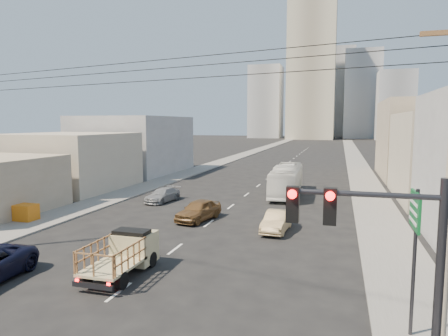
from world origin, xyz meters
The scene contains 21 objects.
ground centered at (0.00, 0.00, 0.00)m, with size 420.00×420.00×0.00m, color black.
sidewalk_left centered at (-11.75, 70.00, 0.06)m, with size 3.50×180.00×0.12m, color slate.
sidewalk_right centered at (11.75, 70.00, 0.06)m, with size 3.50×180.00×0.12m, color slate.
lane_dashes centered at (0.00, 53.00, 0.01)m, with size 0.15×104.00×0.01m.
flatbed_pickup centered at (-0.87, 3.87, 1.09)m, with size 1.95×4.41×1.90m.
city_bus centered at (3.81, 26.98, 1.47)m, with size 2.47×10.56×2.94m, color silver.
sedan_brown centered at (-1.01, 14.72, 0.75)m, with size 1.78×4.42×1.51m, color brown.
sedan_tan centered at (4.94, 13.37, 0.67)m, with size 1.41×4.04×1.33m, color tan.
sedan_grey centered at (-6.50, 20.34, 0.61)m, with size 1.71×4.21×1.22m, color gray.
traffic_signal centered at (9.77, -3.51, 4.08)m, with size 3.23×0.35×6.00m.
green_sign centered at (11.16, 1.50, 3.74)m, with size 0.18×1.60×5.00m.
overhead_wires centered at (0.00, 1.50, 8.97)m, with size 23.01×5.02×0.72m.
crate_stack centered at (-13.00, 10.83, 0.69)m, with size 1.80×1.20×1.14m.
bldg_right_far centered at (20.00, 44.00, 5.00)m, with size 12.00×16.00×10.00m, color gray.
bldg_left_mid centered at (-19.00, 24.00, 3.00)m, with size 11.00×12.00×6.00m, color #AEA18C.
bldg_left_far centered at (-19.50, 39.00, 4.00)m, with size 12.00×16.00×8.00m, color gray.
high_rise_tower centered at (-4.00, 170.00, 30.00)m, with size 20.00×20.00×60.00m, color tan.
midrise_ne centered at (18.00, 185.00, 20.00)m, with size 16.00×16.00×40.00m, color gray.
midrise_nw centered at (-26.00, 180.00, 17.00)m, with size 15.00×15.00×34.00m, color gray.
midrise_back centered at (6.00, 200.00, 22.00)m, with size 18.00×18.00×44.00m, color gray.
midrise_east centered at (30.00, 165.00, 14.00)m, with size 14.00×14.00×28.00m, color gray.
Camera 1 is at (8.76, -12.24, 7.09)m, focal length 32.00 mm.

